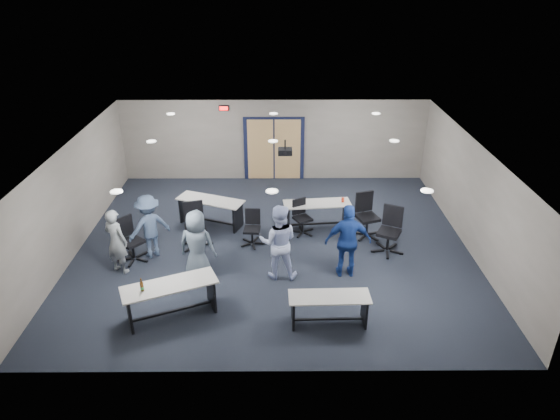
{
  "coord_description": "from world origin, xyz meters",
  "views": [
    {
      "loc": [
        0.1,
        -11.27,
        6.62
      ],
      "look_at": [
        0.17,
        -0.3,
        1.17
      ],
      "focal_mm": 32.0,
      "sensor_mm": 36.0,
      "label": 1
    }
  ],
  "objects_px": {
    "table_front_left": "(170,294)",
    "table_back_left": "(211,207)",
    "person_lightblue": "(278,242)",
    "table_front_right": "(329,305)",
    "chair_back_d": "(368,216)",
    "chair_loose_left": "(131,240)",
    "chair_back_b": "(252,228)",
    "chair_back_c": "(303,217)",
    "chair_loose_right": "(389,231)",
    "person_plaid": "(197,246)",
    "person_back": "(149,226)",
    "person_navy": "(348,241)",
    "table_back_right": "(317,211)",
    "person_gray": "(116,241)",
    "chair_back_a": "(195,226)"
  },
  "relations": [
    {
      "from": "chair_back_c",
      "to": "person_navy",
      "type": "bearing_deg",
      "value": -93.77
    },
    {
      "from": "chair_back_b",
      "to": "chair_loose_right",
      "type": "xyz_separation_m",
      "value": [
        3.45,
        -0.39,
        0.13
      ]
    },
    {
      "from": "chair_back_a",
      "to": "person_back",
      "type": "xyz_separation_m",
      "value": [
        -1.05,
        -0.41,
        0.22
      ]
    },
    {
      "from": "chair_loose_right",
      "to": "person_plaid",
      "type": "distance_m",
      "value": 4.77
    },
    {
      "from": "person_gray",
      "to": "person_lightblue",
      "type": "xyz_separation_m",
      "value": [
        3.78,
        -0.24,
        0.1
      ]
    },
    {
      "from": "chair_back_c",
      "to": "person_gray",
      "type": "xyz_separation_m",
      "value": [
        -4.43,
        -1.82,
        0.33
      ]
    },
    {
      "from": "table_back_left",
      "to": "person_lightblue",
      "type": "distance_m",
      "value": 3.24
    },
    {
      "from": "table_front_left",
      "to": "chair_back_c",
      "type": "bearing_deg",
      "value": 27.7
    },
    {
      "from": "table_back_left",
      "to": "person_lightblue",
      "type": "height_order",
      "value": "person_lightblue"
    },
    {
      "from": "table_front_left",
      "to": "person_lightblue",
      "type": "relative_size",
      "value": 1.1
    },
    {
      "from": "table_back_right",
      "to": "person_gray",
      "type": "bearing_deg",
      "value": -161.24
    },
    {
      "from": "table_back_right",
      "to": "chair_back_d",
      "type": "relative_size",
      "value": 1.56
    },
    {
      "from": "person_gray",
      "to": "person_plaid",
      "type": "height_order",
      "value": "person_plaid"
    },
    {
      "from": "chair_loose_left",
      "to": "person_back",
      "type": "height_order",
      "value": "person_back"
    },
    {
      "from": "table_front_right",
      "to": "table_back_right",
      "type": "xyz_separation_m",
      "value": [
        0.06,
        4.13,
        0.06
      ]
    },
    {
      "from": "chair_back_c",
      "to": "chair_loose_right",
      "type": "height_order",
      "value": "chair_loose_right"
    },
    {
      "from": "chair_back_b",
      "to": "chair_back_c",
      "type": "bearing_deg",
      "value": 28.88
    },
    {
      "from": "person_navy",
      "to": "person_gray",
      "type": "bearing_deg",
      "value": -3.18
    },
    {
      "from": "table_front_left",
      "to": "chair_back_d",
      "type": "height_order",
      "value": "chair_back_d"
    },
    {
      "from": "person_back",
      "to": "table_front_left",
      "type": "bearing_deg",
      "value": 75.88
    },
    {
      "from": "person_gray",
      "to": "person_back",
      "type": "bearing_deg",
      "value": -104.24
    },
    {
      "from": "chair_loose_right",
      "to": "person_gray",
      "type": "relative_size",
      "value": 0.74
    },
    {
      "from": "person_lightblue",
      "to": "table_front_right",
      "type": "bearing_deg",
      "value": 123.24
    },
    {
      "from": "table_back_left",
      "to": "chair_back_c",
      "type": "xyz_separation_m",
      "value": [
        2.53,
        -0.55,
        -0.04
      ]
    },
    {
      "from": "chair_back_b",
      "to": "person_gray",
      "type": "relative_size",
      "value": 0.58
    },
    {
      "from": "table_front_left",
      "to": "person_back",
      "type": "distance_m",
      "value": 2.6
    },
    {
      "from": "chair_loose_left",
      "to": "person_plaid",
      "type": "bearing_deg",
      "value": -74.22
    },
    {
      "from": "person_gray",
      "to": "person_navy",
      "type": "xyz_separation_m",
      "value": [
        5.37,
        -0.19,
        0.09
      ]
    },
    {
      "from": "chair_back_c",
      "to": "person_lightblue",
      "type": "bearing_deg",
      "value": -136.41
    },
    {
      "from": "person_navy",
      "to": "person_back",
      "type": "height_order",
      "value": "person_navy"
    },
    {
      "from": "chair_loose_left",
      "to": "chair_back_d",
      "type": "bearing_deg",
      "value": -38.51
    },
    {
      "from": "table_front_right",
      "to": "chair_loose_right",
      "type": "distance_m",
      "value": 3.31
    },
    {
      "from": "chair_loose_left",
      "to": "person_navy",
      "type": "distance_m",
      "value": 5.23
    },
    {
      "from": "chair_back_b",
      "to": "chair_back_d",
      "type": "xyz_separation_m",
      "value": [
        3.05,
        0.43,
        0.13
      ]
    },
    {
      "from": "person_gray",
      "to": "chair_back_b",
      "type": "bearing_deg",
      "value": -131.85
    },
    {
      "from": "chair_back_a",
      "to": "chair_back_b",
      "type": "height_order",
      "value": "chair_back_a"
    },
    {
      "from": "table_back_left",
      "to": "person_plaid",
      "type": "height_order",
      "value": "person_plaid"
    },
    {
      "from": "table_front_right",
      "to": "person_plaid",
      "type": "height_order",
      "value": "person_plaid"
    },
    {
      "from": "chair_back_d",
      "to": "person_back",
      "type": "bearing_deg",
      "value": 170.77
    },
    {
      "from": "table_front_left",
      "to": "person_navy",
      "type": "distance_m",
      "value": 4.13
    },
    {
      "from": "chair_loose_right",
      "to": "person_gray",
      "type": "height_order",
      "value": "person_gray"
    },
    {
      "from": "chair_back_d",
      "to": "chair_loose_left",
      "type": "xyz_separation_m",
      "value": [
        -5.96,
        -1.17,
        -0.05
      ]
    },
    {
      "from": "chair_back_d",
      "to": "chair_loose_right",
      "type": "xyz_separation_m",
      "value": [
        0.4,
        -0.82,
        -0.0
      ]
    },
    {
      "from": "table_back_right",
      "to": "person_plaid",
      "type": "xyz_separation_m",
      "value": [
        -2.92,
        -2.48,
        0.35
      ]
    },
    {
      "from": "table_back_right",
      "to": "chair_back_c",
      "type": "xyz_separation_m",
      "value": [
        -0.41,
        -0.35,
        -0.03
      ]
    },
    {
      "from": "person_gray",
      "to": "person_back",
      "type": "xyz_separation_m",
      "value": [
        0.61,
        0.7,
        0.01
      ]
    },
    {
      "from": "table_front_right",
      "to": "chair_back_d",
      "type": "distance_m",
      "value": 3.87
    },
    {
      "from": "chair_back_a",
      "to": "chair_loose_right",
      "type": "xyz_separation_m",
      "value": [
        4.89,
        -0.27,
        0.0
      ]
    },
    {
      "from": "chair_back_c",
      "to": "chair_loose_left",
      "type": "height_order",
      "value": "chair_loose_left"
    },
    {
      "from": "table_front_left",
      "to": "table_back_left",
      "type": "xyz_separation_m",
      "value": [
        0.35,
        4.08,
        -0.02
      ]
    }
  ]
}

